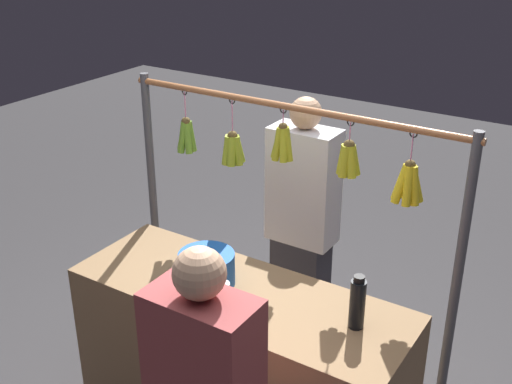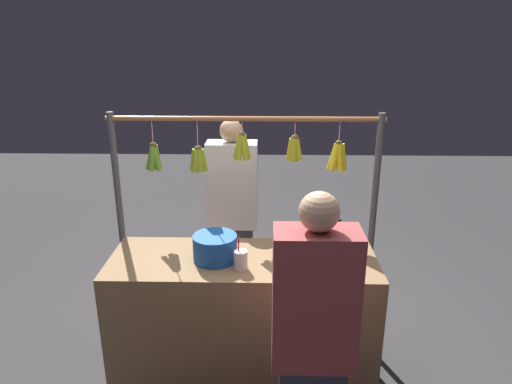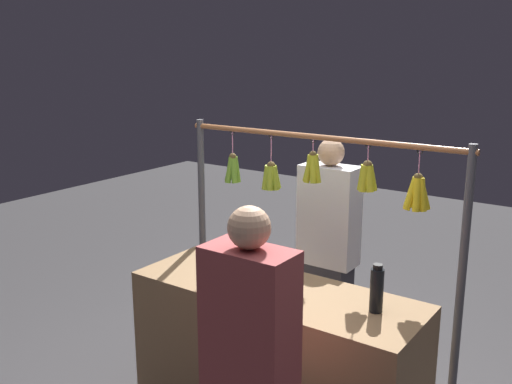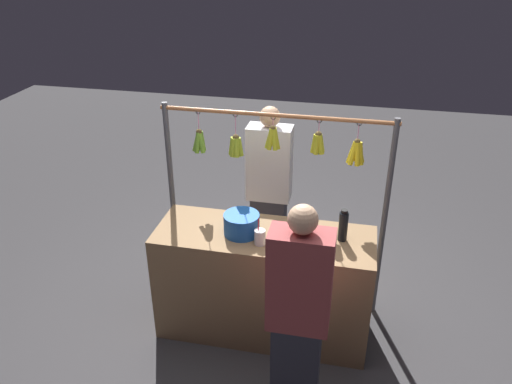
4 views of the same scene
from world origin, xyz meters
TOP-DOWN VIEW (x-y plane):
  - market_counter at (0.00, 0.00)m, footprint 1.61×0.58m
  - display_rack at (-0.01, -0.41)m, footprint 1.78×0.13m
  - water_bottle at (-0.56, -0.04)m, footprint 0.07×0.07m
  - blue_bucket at (0.16, 0.02)m, footprint 0.26×0.26m
  - drink_cup at (0.01, 0.13)m, footprint 0.08×0.08m
  - vendor_person at (0.12, -0.82)m, footprint 0.38×0.20m

SIDE VIEW (x-z plane):
  - market_counter at x=0.00m, z-range 0.00..0.89m
  - vendor_person at x=0.12m, z-range -0.01..1.58m
  - drink_cup at x=0.01m, z-range 0.85..1.05m
  - blue_bucket at x=0.16m, z-range 0.89..1.05m
  - water_bottle at x=-0.56m, z-range 0.88..1.13m
  - display_rack at x=-0.01m, z-range 0.36..2.06m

